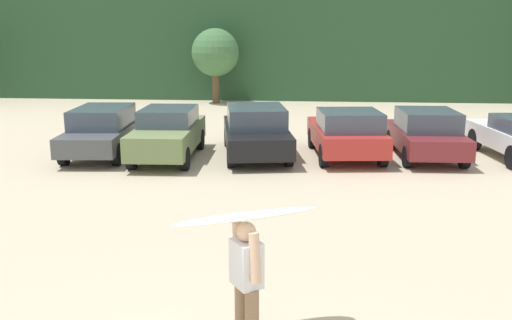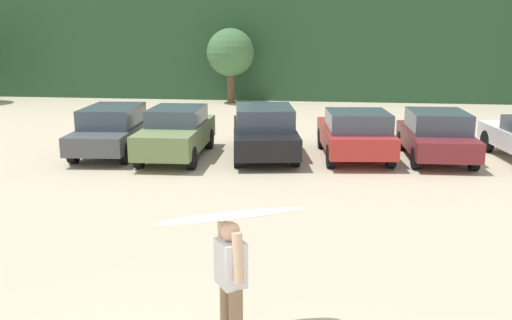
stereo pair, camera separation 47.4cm
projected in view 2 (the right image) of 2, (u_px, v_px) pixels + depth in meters
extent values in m
cube|color=#284C2D|center=(303.00, 37.00, 36.42)|extent=(108.00, 12.00, 7.00)
cylinder|color=brown|center=(231.00, 88.00, 30.53)|extent=(0.39, 0.39, 1.66)
sphere|color=#427042|center=(230.00, 52.00, 30.09)|extent=(2.57, 2.57, 2.57)
cube|color=#4C4F54|center=(113.00, 134.00, 18.17)|extent=(2.12, 4.74, 0.58)
cube|color=#3F4C5B|center=(113.00, 116.00, 18.04)|extent=(1.81, 2.60, 0.62)
cylinder|color=black|center=(105.00, 134.00, 19.75)|extent=(0.27, 0.70, 0.68)
cylinder|color=black|center=(149.00, 134.00, 19.68)|extent=(0.27, 0.70, 0.68)
cylinder|color=black|center=(73.00, 152.00, 16.79)|extent=(0.27, 0.70, 0.68)
cylinder|color=black|center=(125.00, 153.00, 16.72)|extent=(0.27, 0.70, 0.68)
cube|color=#6B7F4C|center=(177.00, 136.00, 17.48)|extent=(1.86, 4.48, 0.71)
cube|color=#3F4C5B|center=(177.00, 116.00, 17.50)|extent=(1.65, 2.14, 0.52)
cylinder|color=black|center=(165.00, 138.00, 19.05)|extent=(0.24, 0.68, 0.67)
cylinder|color=black|center=(209.00, 139.00, 18.90)|extent=(0.24, 0.68, 0.67)
cylinder|color=black|center=(139.00, 157.00, 16.22)|extent=(0.24, 0.68, 0.67)
cylinder|color=black|center=(191.00, 158.00, 16.07)|extent=(0.24, 0.68, 0.67)
cube|color=black|center=(264.00, 136.00, 17.81)|extent=(2.66, 4.96, 0.64)
cube|color=#3F4C5B|center=(264.00, 117.00, 17.57)|extent=(2.12, 2.61, 0.65)
cylinder|color=black|center=(237.00, 137.00, 19.37)|extent=(0.32, 0.65, 0.62)
cylinder|color=black|center=(286.00, 137.00, 19.43)|extent=(0.32, 0.65, 0.62)
cylinder|color=black|center=(238.00, 157.00, 16.34)|extent=(0.32, 0.65, 0.62)
cylinder|color=black|center=(296.00, 156.00, 16.40)|extent=(0.32, 0.65, 0.62)
cube|color=#B72D28|center=(354.00, 137.00, 17.52)|extent=(2.39, 4.36, 0.63)
cube|color=#3F4C5B|center=(358.00, 121.00, 16.78)|extent=(1.99, 2.12, 0.58)
cylinder|color=black|center=(322.00, 138.00, 18.95)|extent=(0.29, 0.71, 0.69)
cylinder|color=black|center=(373.00, 139.00, 18.92)|extent=(0.29, 0.71, 0.69)
cylinder|color=black|center=(331.00, 156.00, 16.27)|extent=(0.29, 0.71, 0.69)
cylinder|color=black|center=(391.00, 157.00, 16.24)|extent=(0.29, 0.71, 0.69)
cube|color=maroon|center=(436.00, 140.00, 17.28)|extent=(1.94, 4.10, 0.59)
cube|color=#3F4C5B|center=(438.00, 121.00, 17.06)|extent=(1.74, 2.13, 0.62)
cylinder|color=black|center=(401.00, 140.00, 18.72)|extent=(0.24, 0.64, 0.63)
cylinder|color=black|center=(451.00, 141.00, 18.57)|extent=(0.24, 0.64, 0.63)
cylinder|color=black|center=(416.00, 158.00, 16.13)|extent=(0.24, 0.64, 0.63)
cylinder|color=black|center=(474.00, 160.00, 15.98)|extent=(0.24, 0.64, 0.63)
cylinder|color=black|center=(487.00, 141.00, 18.41)|extent=(0.30, 0.73, 0.71)
cylinder|color=#8C6B4C|center=(236.00, 317.00, 7.08)|extent=(0.18, 0.18, 0.78)
cylinder|color=#8C6B4C|center=(227.00, 308.00, 7.32)|extent=(0.18, 0.18, 0.78)
cube|color=silver|center=(231.00, 263.00, 7.04)|extent=(0.47, 0.50, 0.60)
sphere|color=#D8AD8C|center=(230.00, 231.00, 6.94)|extent=(0.25, 0.25, 0.25)
cylinder|color=#D8AD8C|center=(238.00, 258.00, 6.81)|extent=(0.22, 0.24, 0.64)
cylinder|color=#D8AD8C|center=(224.00, 245.00, 7.19)|extent=(0.22, 0.24, 0.64)
ellipsoid|color=white|center=(232.00, 215.00, 7.03)|extent=(2.01, 1.40, 0.16)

